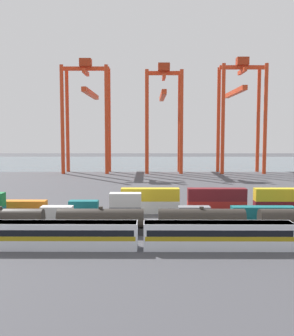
{
  "coord_description": "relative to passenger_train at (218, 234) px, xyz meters",
  "views": [
    {
      "loc": [
        -0.96,
        -74.22,
        16.6
      ],
      "look_at": [
        -1.44,
        18.79,
        8.32
      ],
      "focal_mm": 41.9,
      "sensor_mm": 36.0,
      "label": 1
    }
  ],
  "objects": [
    {
      "name": "gantry_crane_central",
      "position": [
        -3.78,
        112.59,
        25.5
      ],
      "size": [
        15.62,
        36.72,
        45.37
      ],
      "color": "red",
      "rests_on": "ground_plane"
    },
    {
      "name": "shipping_container_9",
      "position": [
        -9.67,
        25.44,
        -0.84
      ],
      "size": [
        12.1,
        2.44,
        2.6
      ],
      "primitive_type": "cube",
      "color": "silver",
      "rests_on": "ground_plane"
    },
    {
      "name": "shipping_container_10",
      "position": [
        -9.67,
        25.44,
        1.76
      ],
      "size": [
        12.1,
        2.44,
        2.6
      ],
      "primitive_type": "cube",
      "color": "gold",
      "rests_on": "shipping_container_9"
    },
    {
      "name": "shipping_container_4",
      "position": [
        -14.43,
        19.02,
        1.76
      ],
      "size": [
        6.04,
        2.44,
        2.6
      ],
      "primitive_type": "cube",
      "color": "silver",
      "rests_on": "shipping_container_3"
    },
    {
      "name": "shipping_container_8",
      "position": [
        -23.55,
        25.44,
        -0.84
      ],
      "size": [
        6.04,
        2.44,
        2.6
      ],
      "primitive_type": "cube",
      "color": "#146066",
      "rests_on": "ground_plane"
    },
    {
      "name": "shipping_container_2",
      "position": [
        -27.63,
        19.02,
        -0.84
      ],
      "size": [
        6.04,
        2.44,
        2.6
      ],
      "primitive_type": "cube",
      "color": "silver",
      "rests_on": "ground_plane"
    },
    {
      "name": "shipping_container_14",
      "position": [
        18.09,
        25.44,
        1.76
      ],
      "size": [
        12.1,
        2.44,
        2.6
      ],
      "primitive_type": "cube",
      "color": "gold",
      "rests_on": "shipping_container_13"
    },
    {
      "name": "freight_tank_row",
      "position": [
        -1.25,
        8.42,
        0.03
      ],
      "size": [
        80.73,
        3.09,
        4.55
      ],
      "color": "#232326",
      "rests_on": "ground_plane"
    },
    {
      "name": "shipping_container_13",
      "position": [
        18.09,
        25.44,
        -0.84
      ],
      "size": [
        12.1,
        2.44,
        2.6
      ],
      "primitive_type": "cube",
      "color": "maroon",
      "rests_on": "ground_plane"
    },
    {
      "name": "harbour_water",
      "position": [
        -8.95,
        167.17,
        -2.14
      ],
      "size": [
        400.0,
        110.0,
        0.01
      ],
      "primitive_type": "cube",
      "color": "slate",
      "rests_on": "ground_plane"
    },
    {
      "name": "gantry_crane_east",
      "position": [
        28.6,
        112.71,
        26.98
      ],
      "size": [
        18.74,
        38.54,
        47.7
      ],
      "color": "red",
      "rests_on": "ground_plane"
    },
    {
      "name": "shipping_container_11",
      "position": [
        4.21,
        25.44,
        -0.84
      ],
      "size": [
        12.1,
        2.44,
        2.6
      ],
      "primitive_type": "cube",
      "color": "#AD211C",
      "rests_on": "ground_plane"
    },
    {
      "name": "shipping_container_3",
      "position": [
        -14.43,
        19.02,
        -0.84
      ],
      "size": [
        6.04,
        2.44,
        2.6
      ],
      "primitive_type": "cube",
      "color": "slate",
      "rests_on": "ground_plane"
    },
    {
      "name": "shipping_container_6",
      "position": [
        11.97,
        19.02,
        -0.84
      ],
      "size": [
        12.1,
        2.44,
        2.6
      ],
      "primitive_type": "cube",
      "color": "#146066",
      "rests_on": "ground_plane"
    },
    {
      "name": "passenger_train",
      "position": [
        0.0,
        0.0,
        0.0
      ],
      "size": [
        65.86,
        3.14,
        3.9
      ],
      "color": "silver",
      "rests_on": "ground_plane"
    },
    {
      "name": "shipping_container_12",
      "position": [
        4.21,
        25.44,
        1.76
      ],
      "size": [
        12.1,
        2.44,
        2.6
      ],
      "primitive_type": "cube",
      "color": "maroon",
      "rests_on": "shipping_container_11"
    },
    {
      "name": "ground_plane",
      "position": [
        -8.95,
        59.05,
        -2.14
      ],
      "size": [
        420.0,
        420.0,
        0.0
      ],
      "primitive_type": "plane",
      "color": "#424247"
    },
    {
      "name": "gantry_crane_west",
      "position": [
        -36.17,
        112.88,
        26.71
      ],
      "size": [
        19.59,
        39.45,
        47.23
      ],
      "color": "red",
      "rests_on": "ground_plane"
    },
    {
      "name": "shipping_container_5",
      "position": [
        -1.23,
        19.02,
        -0.84
      ],
      "size": [
        6.04,
        2.44,
        2.6
      ],
      "primitive_type": "cube",
      "color": "slate",
      "rests_on": "ground_plane"
    },
    {
      "name": "shipping_container_7",
      "position": [
        -37.42,
        25.44,
        -0.84
      ],
      "size": [
        12.1,
        2.44,
        2.6
      ],
      "primitive_type": "cube",
      "color": "orange",
      "rests_on": "ground_plane"
    }
  ]
}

